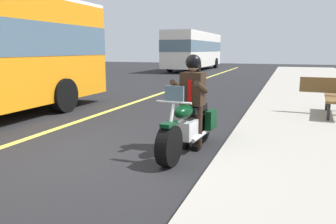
{
  "coord_description": "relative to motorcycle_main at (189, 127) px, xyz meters",
  "views": [
    {
      "loc": [
        4.69,
        3.01,
        1.82
      ],
      "look_at": [
        -0.6,
        1.08,
        0.75
      ],
      "focal_mm": 35.11,
      "sensor_mm": 36.0,
      "label": 1
    }
  ],
  "objects": [
    {
      "name": "bench_sidewalk",
      "position": [
        -3.86,
        2.82,
        0.26
      ],
      "size": [
        1.83,
        1.8,
        0.95
      ],
      "color": "brown",
      "rests_on": "sidewalk_curb"
    },
    {
      "name": "motorcycle_main",
      "position": [
        0.0,
        0.0,
        0.0
      ],
      "size": [
        2.22,
        0.7,
        1.26
      ],
      "color": "black",
      "rests_on": "ground_plane"
    },
    {
      "name": "ground_plane",
      "position": [
        0.85,
        -1.38,
        -0.45
      ],
      "size": [
        80.0,
        80.0,
        0.0
      ],
      "primitive_type": "plane",
      "color": "black"
    },
    {
      "name": "rider_main",
      "position": [
        -0.19,
        0.01,
        0.58
      ],
      "size": [
        0.65,
        0.58,
        1.74
      ],
      "color": "black",
      "rests_on": "ground_plane"
    },
    {
      "name": "bus_far",
      "position": [
        -23.59,
        -6.48,
        1.42
      ],
      "size": [
        11.05,
        2.7,
        3.3
      ],
      "color": "white",
      "rests_on": "ground_plane"
    },
    {
      "name": "lane_center_stripe",
      "position": [
        0.85,
        -3.38,
        -0.45
      ],
      "size": [
        60.0,
        0.16,
        0.01
      ],
      "primitive_type": "cube",
      "color": "#E5DB4C",
      "rests_on": "ground_plane"
    }
  ]
}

